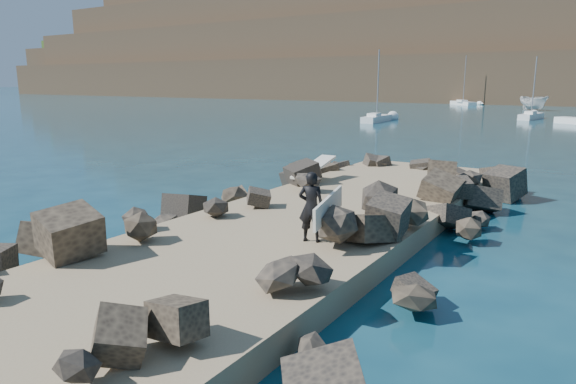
# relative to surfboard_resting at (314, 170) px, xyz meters

# --- Properties ---
(ground) EXTENTS (800.00, 800.00, 0.00)m
(ground) POSITION_rel_surfboard_resting_xyz_m (2.45, -4.60, -1.04)
(ground) COLOR #0F384C
(ground) RESTS_ON ground
(jetty) EXTENTS (6.00, 26.00, 0.60)m
(jetty) POSITION_rel_surfboard_resting_xyz_m (2.45, -6.60, -0.74)
(jetty) COLOR #8C7759
(jetty) RESTS_ON ground
(riprap_left) EXTENTS (2.60, 22.00, 1.00)m
(riprap_left) POSITION_rel_surfboard_resting_xyz_m (-0.45, -6.10, -0.54)
(riprap_left) COLOR black
(riprap_left) RESTS_ON ground
(riprap_right) EXTENTS (2.60, 22.00, 1.00)m
(riprap_right) POSITION_rel_surfboard_resting_xyz_m (5.35, -6.10, -0.54)
(riprap_right) COLOR black
(riprap_right) RESTS_ON ground
(surfboard_resting) EXTENTS (0.65, 2.48, 0.08)m
(surfboard_resting) POSITION_rel_surfboard_resting_xyz_m (0.00, 0.00, 0.00)
(surfboard_resting) COLOR white
(surfboard_resting) RESTS_ON riprap_left
(boat_imported) EXTENTS (5.56, 5.77, 2.25)m
(boat_imported) POSITION_rel_surfboard_resting_xyz_m (-1.80, 69.58, 0.08)
(boat_imported) COLOR silver
(boat_imported) RESTS_ON ground
(surfer_with_board) EXTENTS (1.04, 2.04, 1.67)m
(surfer_with_board) POSITION_rel_surfboard_resting_xyz_m (3.69, -6.43, 0.40)
(surfer_with_board) COLOR black
(surfer_with_board) RESTS_ON jetty
(sailboat_b) EXTENTS (2.06, 6.00, 7.21)m
(sailboat_b) POSITION_rel_surfboard_resting_xyz_m (0.71, 49.14, -0.69)
(sailboat_b) COLOR white
(sailboat_b) RESTS_ON ground
(sailboat_e) EXTENTS (6.13, 6.90, 9.09)m
(sailboat_e) POSITION_rel_surfboard_resting_xyz_m (-15.53, 82.47, -0.69)
(sailboat_e) COLOR white
(sailboat_e) RESTS_ON ground
(sailboat_a) EXTENTS (1.85, 6.46, 7.76)m
(sailboat_a) POSITION_rel_surfboard_resting_xyz_m (-12.83, 35.89, -0.69)
(sailboat_a) COLOR white
(sailboat_a) RESTS_ON ground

